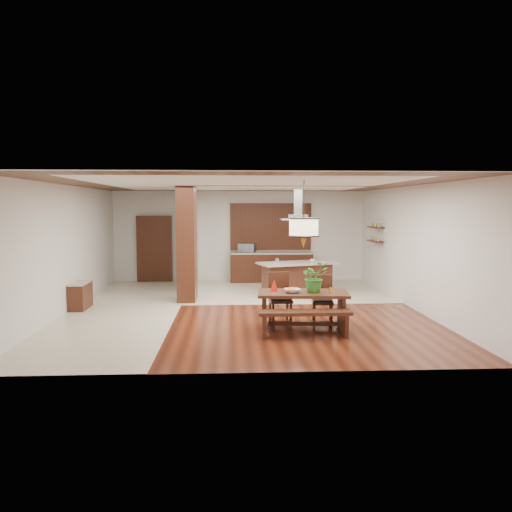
{
  "coord_description": "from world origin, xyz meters",
  "views": [
    {
      "loc": [
        -0.29,
        -11.51,
        2.4
      ],
      "look_at": [
        0.3,
        0.0,
        1.25
      ],
      "focal_mm": 35.0,
      "sensor_mm": 36.0,
      "label": 1
    }
  ],
  "objects": [
    {
      "name": "hallway_doorway",
      "position": [
        -2.7,
        4.4,
        1.05
      ],
      "size": [
        1.1,
        0.2,
        2.1
      ],
      "primitive_type": "cube",
      "color": "black",
      "rests_on": "ground"
    },
    {
      "name": "tile_hallway",
      "position": [
        -2.75,
        0.0,
        0.01
      ],
      "size": [
        2.5,
        9.0,
        0.01
      ],
      "primitive_type": "cube",
      "color": "beige",
      "rests_on": "ground"
    },
    {
      "name": "room_shell",
      "position": [
        0.0,
        0.0,
        2.06
      ],
      "size": [
        9.0,
        9.04,
        2.92
      ],
      "color": "#3D160B",
      "rests_on": "ground"
    },
    {
      "name": "shelf_upper",
      "position": [
        3.87,
        2.6,
        1.8
      ],
      "size": [
        0.26,
        0.9,
        0.04
      ],
      "primitive_type": "cube",
      "color": "black",
      "rests_on": "room_shell"
    },
    {
      "name": "kitchen_island",
      "position": [
        1.54,
        2.02,
        0.45
      ],
      "size": [
        2.29,
        1.51,
        0.87
      ],
      "rotation": [
        0.0,
        0.0,
        0.3
      ],
      "color": "black",
      "rests_on": "ground"
    },
    {
      "name": "dining_chair_left",
      "position": [
        0.74,
        -1.35,
        0.51
      ],
      "size": [
        0.49,
        0.49,
        1.02
      ],
      "primitive_type": null,
      "rotation": [
        0.0,
        0.0,
        0.09
      ],
      "color": "black",
      "rests_on": "ground"
    },
    {
      "name": "foliage_plant",
      "position": [
        1.35,
        -1.9,
        1.03
      ],
      "size": [
        0.67,
        0.63,
        0.6
      ],
      "primitive_type": "imported",
      "rotation": [
        0.0,
        0.0,
        0.37
      ],
      "color": "#2E7A28",
      "rests_on": "dining_table"
    },
    {
      "name": "soffit_band",
      "position": [
        0.0,
        0.0,
        2.88
      ],
      "size": [
        8.0,
        9.0,
        0.02
      ],
      "primitive_type": "cube",
      "color": "#371E0D",
      "rests_on": "room_shell"
    },
    {
      "name": "microwave",
      "position": [
        0.23,
        4.24,
        1.09
      ],
      "size": [
        0.59,
        0.47,
        0.29
      ],
      "primitive_type": "imported",
      "rotation": [
        0.0,
        0.0,
        -0.27
      ],
      "color": "silver",
      "rests_on": "rear_counter"
    },
    {
      "name": "tile_kitchen",
      "position": [
        1.25,
        2.5,
        0.01
      ],
      "size": [
        5.5,
        4.0,
        0.01
      ],
      "primitive_type": "cube",
      "color": "beige",
      "rests_on": "ground"
    },
    {
      "name": "fruit_bowl",
      "position": [
        0.91,
        -1.98,
        0.77
      ],
      "size": [
        0.34,
        0.34,
        0.08
      ],
      "primitive_type": "imported",
      "rotation": [
        0.0,
        0.0,
        0.12
      ],
      "color": "beige",
      "rests_on": "dining_table"
    },
    {
      "name": "partition_stub",
      "position": [
        -1.4,
        3.3,
        1.45
      ],
      "size": [
        0.18,
        2.4,
        2.9
      ],
      "primitive_type": "cube",
      "color": "silver",
      "rests_on": "ground"
    },
    {
      "name": "shelf_lower",
      "position": [
        3.87,
        2.6,
        1.4
      ],
      "size": [
        0.26,
        0.9,
        0.04
      ],
      "primitive_type": "cube",
      "color": "black",
      "rests_on": "room_shell"
    },
    {
      "name": "dining_chair_right",
      "position": [
        1.61,
        -1.42,
        0.49
      ],
      "size": [
        0.47,
        0.47,
        0.97
      ],
      "primitive_type": null,
      "rotation": [
        0.0,
        0.0,
        -0.11
      ],
      "color": "black",
      "rests_on": "ground"
    },
    {
      "name": "dining_bench",
      "position": [
        1.07,
        -2.55,
        0.24
      ],
      "size": [
        1.73,
        0.39,
        0.49
      ],
      "primitive_type": null,
      "rotation": [
        0.0,
        0.0,
        0.01
      ],
      "color": "black",
      "rests_on": "ground"
    },
    {
      "name": "kitchen_window",
      "position": [
        1.0,
        4.46,
        1.75
      ],
      "size": [
        2.6,
        0.08,
        1.5
      ],
      "primitive_type": "cube",
      "color": "#AA6233",
      "rests_on": "room_shell"
    },
    {
      "name": "pendant_lantern",
      "position": [
        1.12,
        -1.92,
        2.25
      ],
      "size": [
        0.64,
        0.64,
        1.31
      ],
      "primitive_type": null,
      "color": "beige",
      "rests_on": "room_shell"
    },
    {
      "name": "napkin_cone",
      "position": [
        0.57,
        -1.76,
        0.85
      ],
      "size": [
        0.18,
        0.18,
        0.24
      ],
      "primitive_type": "cone",
      "rotation": [
        0.0,
        0.0,
        0.21
      ],
      "color": "red",
      "rests_on": "dining_table"
    },
    {
      "name": "range_hood",
      "position": [
        1.54,
        2.03,
        2.46
      ],
      "size": [
        0.9,
        0.55,
        0.87
      ],
      "primitive_type": null,
      "color": "silver",
      "rests_on": "room_shell"
    },
    {
      "name": "gold_ornament",
      "position": [
        1.65,
        -2.03,
        0.78
      ],
      "size": [
        0.09,
        0.09,
        0.1
      ],
      "primitive_type": "cylinder",
      "rotation": [
        0.0,
        0.0,
        0.36
      ],
      "color": "gold",
      "rests_on": "dining_table"
    },
    {
      "name": "rear_counter",
      "position": [
        1.0,
        4.2,
        0.48
      ],
      "size": [
        2.6,
        0.62,
        0.95
      ],
      "color": "black",
      "rests_on": "ground"
    },
    {
      "name": "island_cup",
      "position": [
        1.94,
        1.9,
        0.92
      ],
      "size": [
        0.13,
        0.13,
        0.09
      ],
      "primitive_type": "imported",
      "rotation": [
        0.0,
        0.0,
        0.12
      ],
      "color": "silver",
      "rests_on": "kitchen_island"
    },
    {
      "name": "dining_table",
      "position": [
        1.12,
        -1.92,
        0.54
      ],
      "size": [
        1.82,
        1.03,
        0.73
      ],
      "rotation": [
        0.0,
        0.0,
        -0.09
      ],
      "color": "black",
      "rests_on": "ground"
    },
    {
      "name": "hallway_console",
      "position": [
        -3.81,
        0.2,
        0.32
      ],
      "size": [
        0.37,
        0.88,
        0.63
      ],
      "primitive_type": "cube",
      "color": "black",
      "rests_on": "ground"
    },
    {
      "name": "partition_pier",
      "position": [
        -1.4,
        1.2,
        1.45
      ],
      "size": [
        0.45,
        1.0,
        2.9
      ],
      "primitive_type": "cube",
      "color": "black",
      "rests_on": "ground"
    }
  ]
}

